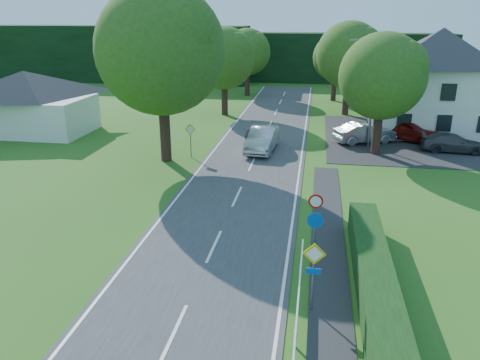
% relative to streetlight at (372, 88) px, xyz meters
% --- Properties ---
extents(road, '(7.00, 80.00, 0.04)m').
position_rel_streetlight_xyz_m(road, '(-8.06, -10.00, -4.44)').
color(road, '#37373A').
rests_on(road, ground).
extents(parking_pad, '(14.00, 16.00, 0.04)m').
position_rel_streetlight_xyz_m(parking_pad, '(3.94, 3.00, -4.44)').
color(parking_pad, '#262629').
rests_on(parking_pad, ground).
extents(line_edge_left, '(0.12, 80.00, 0.01)m').
position_rel_streetlight_xyz_m(line_edge_left, '(-11.31, -10.00, -4.42)').
color(line_edge_left, white).
rests_on(line_edge_left, road).
extents(line_edge_right, '(0.12, 80.00, 0.01)m').
position_rel_streetlight_xyz_m(line_edge_right, '(-4.81, -10.00, -4.42)').
color(line_edge_right, white).
rests_on(line_edge_right, road).
extents(line_centre, '(0.12, 80.00, 0.01)m').
position_rel_streetlight_xyz_m(line_centre, '(-8.06, -10.00, -4.42)').
color(line_centre, white).
rests_on(line_centre, road).
extents(tree_main, '(9.40, 9.40, 11.64)m').
position_rel_streetlight_xyz_m(tree_main, '(-14.06, -6.00, 1.36)').
color(tree_main, '#274E17').
rests_on(tree_main, ground).
extents(tree_left_far, '(7.00, 7.00, 8.58)m').
position_rel_streetlight_xyz_m(tree_left_far, '(-13.06, 10.00, -0.17)').
color(tree_left_far, '#274E17').
rests_on(tree_left_far, ground).
extents(tree_right_far, '(7.40, 7.40, 9.09)m').
position_rel_streetlight_xyz_m(tree_right_far, '(-1.06, 12.00, 0.08)').
color(tree_right_far, '#274E17').
rests_on(tree_right_far, ground).
extents(tree_left_back, '(6.60, 6.60, 8.07)m').
position_rel_streetlight_xyz_m(tree_left_back, '(-12.56, 22.00, -0.43)').
color(tree_left_back, '#274E17').
rests_on(tree_left_back, ground).
extents(tree_right_back, '(6.20, 6.20, 7.56)m').
position_rel_streetlight_xyz_m(tree_right_back, '(-2.06, 20.00, -0.68)').
color(tree_right_back, '#274E17').
rests_on(tree_right_back, ground).
extents(tree_right_mid, '(7.00, 7.00, 8.58)m').
position_rel_streetlight_xyz_m(tree_right_mid, '(0.44, -2.00, -0.17)').
color(tree_right_mid, '#274E17').
rests_on(tree_right_mid, ground).
extents(treeline_left, '(44.00, 6.00, 8.00)m').
position_rel_streetlight_xyz_m(treeline_left, '(-36.06, 32.00, -0.46)').
color(treeline_left, black).
rests_on(treeline_left, ground).
extents(treeline_right, '(30.00, 5.00, 7.00)m').
position_rel_streetlight_xyz_m(treeline_right, '(-0.06, 36.00, -0.96)').
color(treeline_right, black).
rests_on(treeline_right, ground).
extents(bungalow_left, '(11.00, 6.50, 5.20)m').
position_rel_streetlight_xyz_m(bungalow_left, '(-28.06, 0.00, -1.75)').
color(bungalow_left, silver).
rests_on(bungalow_left, ground).
extents(house_white, '(10.60, 8.40, 8.60)m').
position_rel_streetlight_xyz_m(house_white, '(5.94, 6.00, -0.06)').
color(house_white, white).
rests_on(house_white, ground).
extents(streetlight, '(2.03, 0.18, 8.00)m').
position_rel_streetlight_xyz_m(streetlight, '(0.00, 0.00, 0.00)').
color(streetlight, slate).
rests_on(streetlight, ground).
extents(sign_priority_right, '(0.78, 0.09, 2.59)m').
position_rel_streetlight_xyz_m(sign_priority_right, '(-3.76, -22.02, -2.67)').
color(sign_priority_right, slate).
rests_on(sign_priority_right, ground).
extents(sign_roundabout, '(0.64, 0.08, 2.37)m').
position_rel_streetlight_xyz_m(sign_roundabout, '(-3.76, -19.02, -2.79)').
color(sign_roundabout, slate).
rests_on(sign_roundabout, ground).
extents(sign_speed_limit, '(0.64, 0.11, 2.37)m').
position_rel_streetlight_xyz_m(sign_speed_limit, '(-3.76, -17.03, -2.70)').
color(sign_speed_limit, slate).
rests_on(sign_speed_limit, ground).
extents(sign_priority_left, '(0.78, 0.09, 2.44)m').
position_rel_streetlight_xyz_m(sign_priority_left, '(-12.56, -5.02, -2.75)').
color(sign_priority_left, slate).
rests_on(sign_priority_left, ground).
extents(moving_car, '(2.18, 5.33, 1.72)m').
position_rel_streetlight_xyz_m(moving_car, '(-7.76, -2.58, -3.56)').
color(moving_car, silver).
rests_on(moving_car, road).
extents(motorcycle, '(0.73, 1.99, 1.04)m').
position_rel_streetlight_xyz_m(motorcycle, '(-9.26, 0.33, -3.90)').
color(motorcycle, black).
rests_on(motorcycle, road).
extents(parked_car_red, '(5.16, 4.07, 1.65)m').
position_rel_streetlight_xyz_m(parked_car_red, '(3.42, 2.21, -3.60)').
color(parked_car_red, maroon).
rests_on(parked_car_red, parking_pad).
extents(parked_car_silver_a, '(5.05, 3.42, 1.58)m').
position_rel_streetlight_xyz_m(parked_car_silver_a, '(-0.07, 1.00, -3.64)').
color(parked_car_silver_a, '#ABABAF').
rests_on(parked_car_silver_a, parking_pad).
extents(parked_car_grey, '(4.62, 2.14, 1.31)m').
position_rel_streetlight_xyz_m(parked_car_grey, '(6.11, -0.55, -3.77)').
color(parked_car_grey, '#424246').
rests_on(parked_car_grey, parking_pad).
extents(parasol, '(2.70, 2.74, 2.20)m').
position_rel_streetlight_xyz_m(parasol, '(1.12, 5.00, -3.33)').
color(parasol, '#AC130D').
rests_on(parasol, parking_pad).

